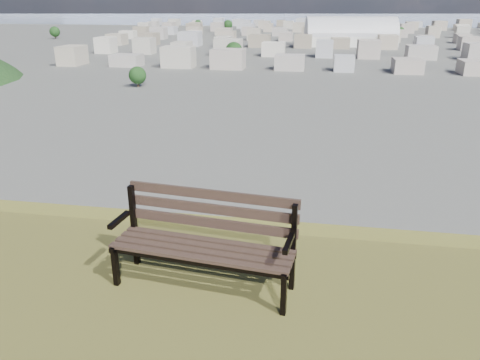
# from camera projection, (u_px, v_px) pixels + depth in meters

# --- Properties ---
(park_bench) EXTENTS (1.69, 0.71, 0.86)m
(park_bench) POSITION_uv_depth(u_px,v_px,m) (205.00, 236.00, 4.22)
(park_bench) COLOR #402D24
(park_bench) RESTS_ON hilltop_mesa
(arena) EXTENTS (58.97, 31.67, 23.68)m
(arena) POSITION_uv_depth(u_px,v_px,m) (350.00, 37.00, 298.14)
(arena) COLOR silver
(arena) RESTS_ON ground
(city_blocks) EXTENTS (395.00, 361.00, 7.00)m
(city_blocks) POSITION_uv_depth(u_px,v_px,m) (323.00, 32.00, 372.13)
(city_blocks) COLOR beige
(city_blocks) RESTS_ON ground
(city_trees) EXTENTS (406.52, 387.20, 9.98)m
(city_trees) POSITION_uv_depth(u_px,v_px,m) (282.00, 37.00, 306.46)
(city_trees) COLOR #312318
(city_trees) RESTS_ON ground
(bay_water) EXTENTS (2400.00, 700.00, 0.12)m
(bay_water) POSITION_uv_depth(u_px,v_px,m) (325.00, 16.00, 838.26)
(bay_water) COLOR #98ADC1
(bay_water) RESTS_ON ground
(far_hills) EXTENTS (2050.00, 340.00, 60.00)m
(far_hills) POSITION_uv_depth(u_px,v_px,m) (304.00, 1.00, 1301.18)
(far_hills) COLOR #848AA4
(far_hills) RESTS_ON ground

